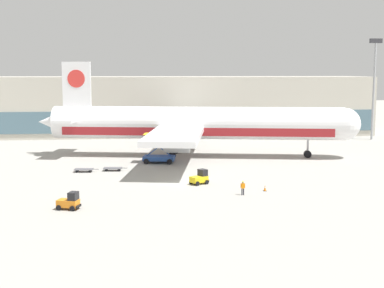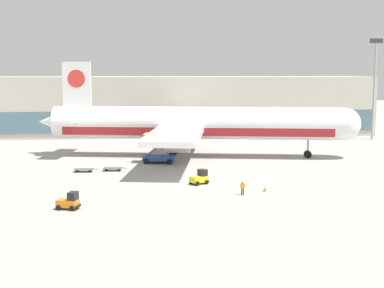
{
  "view_description": "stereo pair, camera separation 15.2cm",
  "coord_description": "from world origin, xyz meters",
  "views": [
    {
      "loc": [
        -7.01,
        -72.19,
        15.32
      ],
      "look_at": [
        0.9,
        10.25,
        4.0
      ],
      "focal_mm": 50.0,
      "sensor_mm": 36.0,
      "label": 1
    },
    {
      "loc": [
        -6.86,
        -72.2,
        15.32
      ],
      "look_at": [
        0.9,
        10.25,
        4.0
      ],
      "focal_mm": 50.0,
      "sensor_mm": 36.0,
      "label": 2
    }
  ],
  "objects": [
    {
      "name": "terminal_building",
      "position": [
        3.41,
        58.28,
        6.99
      ],
      "size": [
        90.0,
        18.2,
        14.0
      ],
      "color": "#BCB7A8",
      "rests_on": "ground_plane"
    },
    {
      "name": "baggage_dolly_lead",
      "position": [
        -15.82,
        9.47,
        0.39
      ],
      "size": [
        3.75,
        1.73,
        0.48
      ],
      "rotation": [
        0.0,
        0.0,
        -0.09
      ],
      "color": "#56565B",
      "rests_on": "ground_plane"
    },
    {
      "name": "ground_plane",
      "position": [
        0.0,
        0.0,
        0.0
      ],
      "size": [
        400.0,
        400.0,
        0.0
      ],
      "primitive_type": "plane",
      "color": "#9E9B93"
    },
    {
      "name": "ground_crew_near",
      "position": [
        5.5,
        -8.05,
        1.05
      ],
      "size": [
        0.57,
        0.25,
        1.78
      ],
      "rotation": [
        0.0,
        0.0,
        6.19
      ],
      "color": "black",
      "rests_on": "ground_plane"
    },
    {
      "name": "baggage_tug_foreground",
      "position": [
        0.92,
        -0.98,
        0.88
      ],
      "size": [
        2.82,
        2.55,
        2.0
      ],
      "rotation": [
        0.0,
        0.0,
        0.55
      ],
      "color": "yellow",
      "rests_on": "ground_plane"
    },
    {
      "name": "baggage_dolly_second",
      "position": [
        -11.46,
        10.04,
        0.39
      ],
      "size": [
        3.75,
        1.73,
        0.48
      ],
      "rotation": [
        0.0,
        0.0,
        -0.09
      ],
      "color": "#56565B",
      "rests_on": "ground_plane"
    },
    {
      "name": "traffic_cone_near",
      "position": [
        8.78,
        -6.07,
        0.38
      ],
      "size": [
        0.4,
        0.4,
        0.78
      ],
      "color": "black",
      "rests_on": "ground_plane"
    },
    {
      "name": "airplane_main",
      "position": [
        2.23,
        22.9,
        5.84
      ],
      "size": [
        57.7,
        48.66,
        17.0
      ],
      "rotation": [
        0.0,
        0.0,
        -0.17
      ],
      "color": "white",
      "rests_on": "ground_plane"
    },
    {
      "name": "baggage_tug_mid",
      "position": [
        -15.07,
        -13.01,
        0.88
      ],
      "size": [
        2.74,
        2.22,
        2.0
      ],
      "rotation": [
        0.0,
        0.0,
        -0.3
      ],
      "color": "orange",
      "rests_on": "ground_plane"
    },
    {
      "name": "scissor_lift_loader",
      "position": [
        -4.06,
        16.68,
        1.91
      ],
      "size": [
        5.63,
        4.12,
        4.93
      ],
      "rotation": [
        0.0,
        0.0,
        -0.17
      ],
      "color": "#284C99",
      "rests_on": "ground_plane"
    },
    {
      "name": "light_mast",
      "position": [
        44.8,
        42.98,
        13.04
      ],
      "size": [
        2.8,
        0.5,
        22.44
      ],
      "color": "#9EA0A5",
      "rests_on": "ground_plane"
    }
  ]
}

